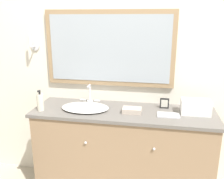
{
  "coord_description": "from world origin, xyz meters",
  "views": [
    {
      "loc": [
        0.29,
        -1.87,
        1.76
      ],
      "look_at": [
        -0.11,
        0.3,
        1.12
      ],
      "focal_mm": 40.0,
      "sensor_mm": 36.0,
      "label": 1
    }
  ],
  "objects_px": {
    "picture_frame": "(164,103)",
    "soap_bottle": "(40,102)",
    "appliance_box": "(196,107)",
    "sink_basin": "(85,107)"
  },
  "relations": [
    {
      "from": "picture_frame",
      "to": "sink_basin",
      "type": "bearing_deg",
      "value": -168.36
    },
    {
      "from": "appliance_box",
      "to": "picture_frame",
      "type": "relative_size",
      "value": 2.55
    },
    {
      "from": "picture_frame",
      "to": "soap_bottle",
      "type": "bearing_deg",
      "value": -166.8
    },
    {
      "from": "appliance_box",
      "to": "picture_frame",
      "type": "distance_m",
      "value": 0.29
    },
    {
      "from": "sink_basin",
      "to": "soap_bottle",
      "type": "bearing_deg",
      "value": -163.98
    },
    {
      "from": "appliance_box",
      "to": "picture_frame",
      "type": "xyz_separation_m",
      "value": [
        -0.27,
        0.1,
        -0.01
      ]
    },
    {
      "from": "sink_basin",
      "to": "soap_bottle",
      "type": "height_order",
      "value": "same"
    },
    {
      "from": "soap_bottle",
      "to": "picture_frame",
      "type": "relative_size",
      "value": 1.98
    },
    {
      "from": "soap_bottle",
      "to": "appliance_box",
      "type": "distance_m",
      "value": 1.42
    },
    {
      "from": "soap_bottle",
      "to": "picture_frame",
      "type": "distance_m",
      "value": 1.17
    }
  ]
}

